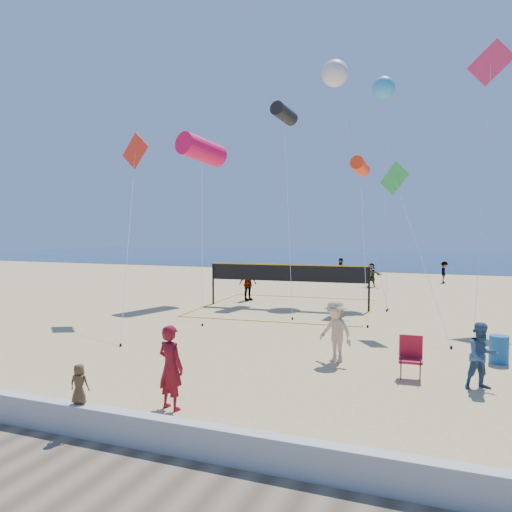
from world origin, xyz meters
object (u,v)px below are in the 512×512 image
at_px(trash_barrel, 499,349).
at_px(woman, 171,367).
at_px(camp_chair, 411,354).
at_px(volleyball_net, 287,278).

bearing_deg(trash_barrel, woman, -135.75).
distance_m(camp_chair, volleyball_net, 12.40).
relative_size(woman, trash_barrel, 2.27).
bearing_deg(trash_barrel, volleyball_net, 139.58).
xyz_separation_m(woman, camp_chair, (4.76, 4.38, -0.30)).
height_order(woman, trash_barrel, woman).
bearing_deg(volleyball_net, woman, -86.27).
xyz_separation_m(camp_chair, volleyball_net, (-6.82, 10.31, 0.87)).
xyz_separation_m(woman, volleyball_net, (-2.07, 14.69, 0.57)).
bearing_deg(woman, camp_chair, -122.30).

